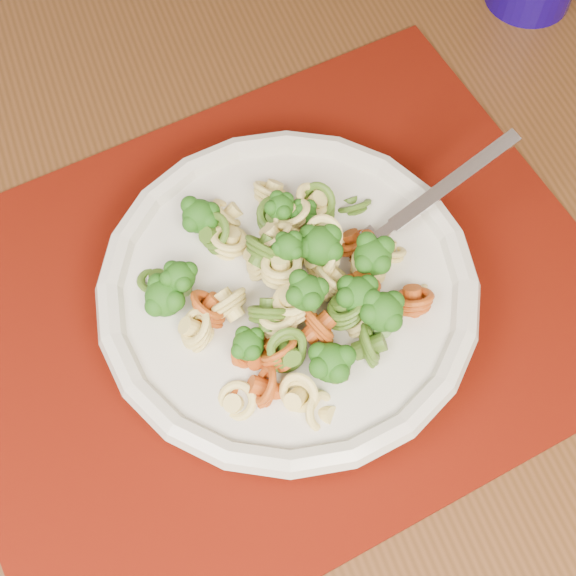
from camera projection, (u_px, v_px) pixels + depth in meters
dining_table at (182, 238)px, 0.76m from camera, size 1.51×1.18×0.73m
placemat at (274, 301)px, 0.61m from camera, size 0.55×0.45×0.00m
pasta_bowl at (288, 294)px, 0.58m from camera, size 0.28×0.28×0.05m
pasta_broccoli_heap at (288, 284)px, 0.57m from camera, size 0.23×0.23×0.06m
fork at (364, 247)px, 0.58m from camera, size 0.18×0.04×0.08m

